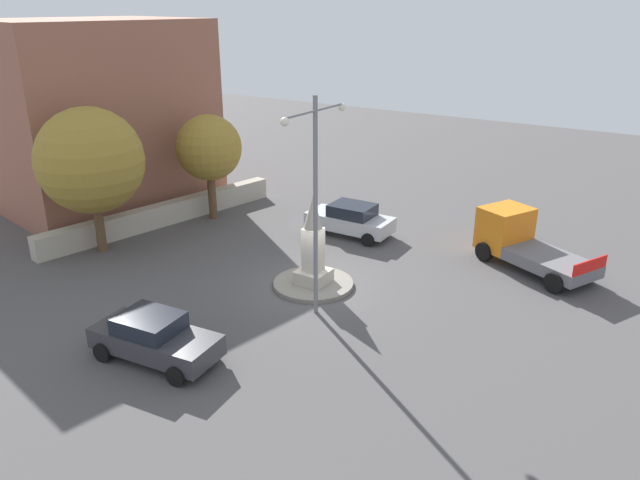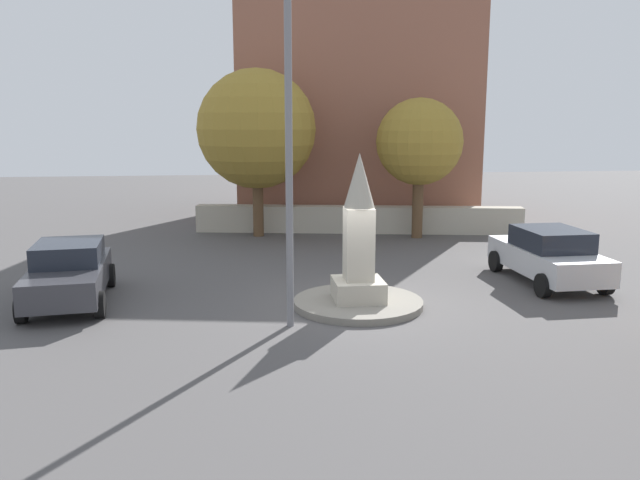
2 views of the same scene
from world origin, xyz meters
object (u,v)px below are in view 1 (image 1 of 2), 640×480
object	(u,v)px
car_silver_far_side	(350,219)
corner_building	(97,114)
car_dark_grey_parked_left	(154,337)
tree_near_wall	(90,161)
truck_orange_parked_right	(522,242)
tree_mid_cluster	(209,148)
monument	(313,247)
streetlamp	(315,188)

from	to	relation	value
car_silver_far_side	corner_building	world-z (taller)	corner_building
car_dark_grey_parked_left	tree_near_wall	bearing A→B (deg)	60.74
car_dark_grey_parked_left	truck_orange_parked_right	distance (m)	15.88
car_dark_grey_parked_left	car_silver_far_side	world-z (taller)	car_silver_far_side
car_silver_far_side	tree_mid_cluster	xyz separation A→B (m)	(-1.76, 7.38, 2.93)
car_silver_far_side	corner_building	xyz separation A→B (m)	(-2.84, 14.55, 4.13)
car_silver_far_side	truck_orange_parked_right	distance (m)	8.10
car_silver_far_side	tree_near_wall	size ratio (longest dim) A/B	0.65
tree_mid_cluster	truck_orange_parked_right	bearing A→B (deg)	-80.12
corner_building	tree_mid_cluster	xyz separation A→B (m)	(1.08, -7.17, -1.20)
monument	corner_building	world-z (taller)	corner_building
streetlamp	corner_building	xyz separation A→B (m)	(4.75, 17.54, 0.17)
tree_near_wall	car_dark_grey_parked_left	bearing A→B (deg)	-119.26
car_dark_grey_parked_left	tree_mid_cluster	distance (m)	14.01
streetlamp	car_silver_far_side	distance (m)	9.07
monument	car_silver_far_side	world-z (taller)	monument
tree_near_wall	tree_mid_cluster	bearing A→B (deg)	-10.33
truck_orange_parked_right	tree_near_wall	xyz separation A→B (m)	(-8.92, 16.57, 3.18)
streetlamp	corner_building	distance (m)	18.17
streetlamp	tree_near_wall	world-z (taller)	streetlamp
car_dark_grey_parked_left	tree_mid_cluster	size ratio (longest dim) A/B	0.80
car_dark_grey_parked_left	corner_building	world-z (taller)	corner_building
monument	car_dark_grey_parked_left	distance (m)	7.38
streetlamp	car_dark_grey_parked_left	world-z (taller)	streetlamp
streetlamp	corner_building	world-z (taller)	corner_building
truck_orange_parked_right	corner_building	bearing A→B (deg)	99.46
corner_building	car_dark_grey_parked_left	bearing A→B (deg)	-124.16
streetlamp	car_silver_far_side	bearing A→B (deg)	21.47
tree_near_wall	tree_mid_cluster	world-z (taller)	tree_near_wall
car_dark_grey_parked_left	car_silver_far_side	xyz separation A→B (m)	(13.01, 0.43, 0.02)
car_silver_far_side	tree_near_wall	distance (m)	12.18
monument	car_silver_far_side	xyz separation A→B (m)	(5.80, 1.68, -0.91)
truck_orange_parked_right	car_dark_grey_parked_left	bearing A→B (deg)	151.34
streetlamp	tree_mid_cluster	bearing A→B (deg)	60.66
truck_orange_parked_right	tree_mid_cluster	bearing A→B (deg)	99.88
car_dark_grey_parked_left	car_silver_far_side	distance (m)	13.02
car_silver_far_side	tree_mid_cluster	distance (m)	8.14
corner_building	tree_mid_cluster	size ratio (longest dim) A/B	1.95
corner_building	tree_near_wall	xyz separation A→B (m)	(-5.15, -6.03, -0.71)
car_silver_far_side	tree_near_wall	xyz separation A→B (m)	(-8.00, 8.52, 3.43)
monument	streetlamp	size ratio (longest dim) A/B	0.46
monument	streetlamp	bearing A→B (deg)	-143.96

